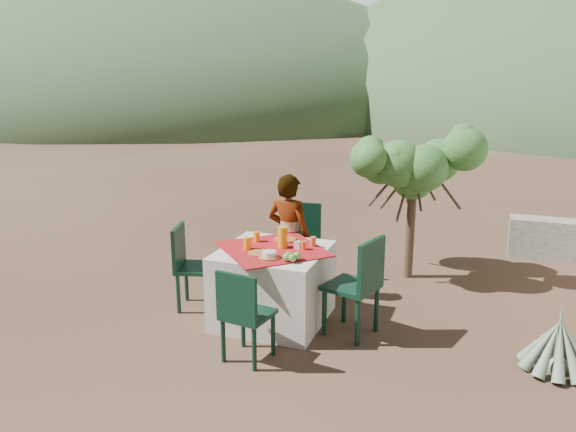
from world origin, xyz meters
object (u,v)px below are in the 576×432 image
at_px(chair_near, 243,312).
at_px(juice_pitcher, 283,237).
at_px(chair_right, 359,282).
at_px(shrub_tree, 418,173).
at_px(chair_far, 301,240).
at_px(agave, 558,346).
at_px(person, 289,236).
at_px(chair_left, 190,263).
at_px(table, 273,285).

height_order(chair_near, juice_pitcher, juice_pitcher).
bearing_deg(chair_right, shrub_tree, -171.87).
relative_size(chair_far, agave, 1.45).
bearing_deg(shrub_tree, person, -137.29).
distance_m(chair_left, agave, 3.57).
xyz_separation_m(chair_far, person, (0.02, -0.46, 0.17)).
height_order(table, person, person).
relative_size(chair_left, shrub_tree, 0.55).
bearing_deg(chair_far, shrub_tree, 21.84).
xyz_separation_m(shrub_tree, agave, (1.46, -1.88, -1.08)).
bearing_deg(chair_far, table, -91.98).
height_order(table, chair_left, chair_left).
xyz_separation_m(chair_far, shrub_tree, (1.24, 0.67, 0.77)).
height_order(chair_right, juice_pitcher, chair_right).
bearing_deg(chair_far, chair_near, -91.80).
xyz_separation_m(chair_left, chair_right, (1.84, -0.05, 0.04)).
height_order(chair_near, agave, chair_near).
height_order(chair_far, chair_left, chair_far).
bearing_deg(chair_left, chair_near, -146.61).
bearing_deg(juice_pitcher, agave, -3.95).
xyz_separation_m(shrub_tree, juice_pitcher, (-1.08, -1.71, -0.43)).
distance_m(chair_left, shrub_tree, 2.87).
bearing_deg(table, chair_near, -85.07).
bearing_deg(table, shrub_tree, 56.92).
xyz_separation_m(chair_far, chair_right, (0.98, -1.15, 0.01)).
relative_size(table, chair_right, 1.34).
distance_m(table, chair_right, 0.90).
xyz_separation_m(chair_far, juice_pitcher, (0.17, -1.04, 0.34)).
relative_size(table, agave, 1.98).
distance_m(table, chair_left, 0.96).
distance_m(chair_far, chair_near, 2.00).
bearing_deg(table, chair_far, 94.53).
relative_size(agave, juice_pitcher, 3.12).
relative_size(chair_far, chair_left, 1.06).
xyz_separation_m(chair_right, agave, (1.72, -0.06, -0.32)).
height_order(table, chair_right, chair_right).
distance_m(chair_near, person, 1.56).
height_order(chair_left, juice_pitcher, juice_pitcher).
distance_m(chair_right, juice_pitcher, 0.88).
bearing_deg(table, juice_pitcher, 39.37).
distance_m(chair_left, chair_right, 1.84).
bearing_deg(chair_right, chair_near, -27.64).
bearing_deg(chair_far, juice_pitcher, -87.40).
bearing_deg(person, chair_far, -78.26).
xyz_separation_m(agave, juice_pitcher, (-2.53, 0.18, 0.65)).
xyz_separation_m(chair_near, chair_right, (0.81, 0.84, 0.07)).
xyz_separation_m(chair_near, agave, (2.54, 0.78, -0.25)).
height_order(person, juice_pitcher, person).
xyz_separation_m(chair_far, chair_left, (-0.86, -1.11, -0.03)).
height_order(chair_left, person, person).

